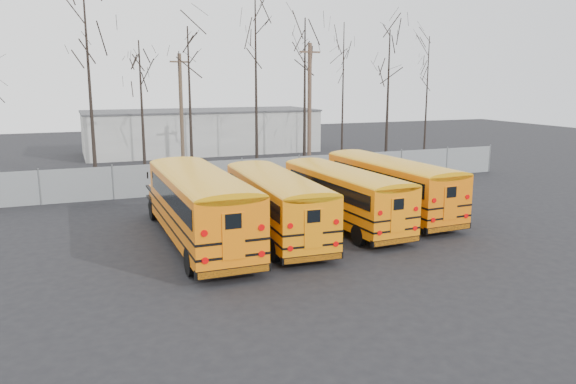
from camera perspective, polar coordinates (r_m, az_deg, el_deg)
name	(u,v)px	position (r m, az deg, el deg)	size (l,w,h in m)	color
ground	(320,237)	(25.58, 3.24, -4.62)	(120.00, 120.00, 0.00)	black
fence	(242,175)	(36.34, -4.70, 1.77)	(40.00, 0.04, 2.00)	gray
distant_building	(202,132)	(55.92, -8.77, 6.07)	(22.00, 8.00, 4.00)	beige
bus_a	(199,201)	(24.26, -9.06, -0.91)	(2.76, 11.85, 3.31)	black
bus_b	(275,199)	(25.20, -1.33, -0.75)	(2.95, 10.78, 2.99)	black
bus_c	(342,192)	(27.31, 5.55, 0.03)	(2.90, 10.43, 2.89)	black
bus_d	(389,182)	(29.80, 10.19, 1.04)	(3.03, 11.00, 3.05)	black
utility_pole_left	(181,114)	(42.25, -10.77, 7.81)	(1.52, 0.67, 8.87)	brown
utility_pole_right	(309,108)	(42.04, 2.19, 8.52)	(1.71, 0.35, 9.63)	brown
tree_2	(90,91)	(35.99, -19.48, 9.68)	(0.26, 0.26, 12.75)	black
tree_3	(142,115)	(38.40, -14.59, 7.60)	(0.26, 0.26, 9.51)	black
tree_4	(190,109)	(37.01, -9.91, 8.29)	(0.26, 0.26, 10.31)	black
tree_5	(256,88)	(41.59, -3.26, 10.49)	(0.26, 0.26, 12.83)	black
tree_6	(305,96)	(43.80, 1.71, 9.74)	(0.26, 0.26, 11.58)	black
tree_7	(343,97)	(44.93, 5.58, 9.58)	(0.26, 0.26, 11.35)	black
tree_8	(388,99)	(47.29, 10.10, 9.31)	(0.26, 0.26, 10.96)	black
tree_9	(426,101)	(49.01, 13.89, 8.97)	(0.26, 0.26, 10.52)	black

